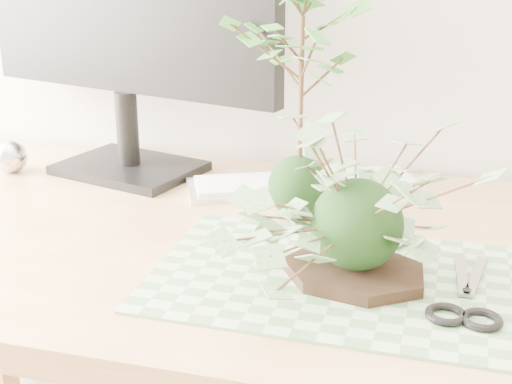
{
  "coord_description": "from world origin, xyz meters",
  "views": [
    {
      "loc": [
        0.23,
        0.32,
        1.15
      ],
      "look_at": [
        0.0,
        1.14,
        0.84
      ],
      "focal_mm": 50.0,
      "sensor_mm": 36.0,
      "label": 1
    }
  ],
  "objects_px": {
    "maple_kokedama": "(302,33)",
    "keyboard": "(304,183)",
    "ivy_kokedama": "(359,183)",
    "desk": "(283,293)"
  },
  "relations": [
    {
      "from": "ivy_kokedama",
      "to": "keyboard",
      "type": "relative_size",
      "value": 0.86
    },
    {
      "from": "ivy_kokedama",
      "to": "keyboard",
      "type": "height_order",
      "value": "ivy_kokedama"
    },
    {
      "from": "maple_kokedama",
      "to": "keyboard",
      "type": "distance_m",
      "value": 0.3
    },
    {
      "from": "ivy_kokedama",
      "to": "desk",
      "type": "bearing_deg",
      "value": 137.69
    },
    {
      "from": "ivy_kokedama",
      "to": "maple_kokedama",
      "type": "bearing_deg",
      "value": 120.1
    },
    {
      "from": "desk",
      "to": "maple_kokedama",
      "type": "distance_m",
      "value": 0.38
    },
    {
      "from": "ivy_kokedama",
      "to": "maple_kokedama",
      "type": "height_order",
      "value": "maple_kokedama"
    },
    {
      "from": "maple_kokedama",
      "to": "desk",
      "type": "bearing_deg",
      "value": -90.43
    },
    {
      "from": "ivy_kokedama",
      "to": "maple_kokedama",
      "type": "distance_m",
      "value": 0.27
    },
    {
      "from": "maple_kokedama",
      "to": "keyboard",
      "type": "bearing_deg",
      "value": 98.03
    }
  ]
}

